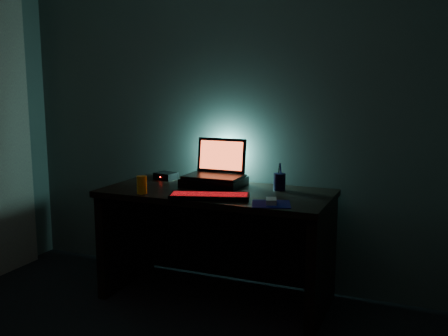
# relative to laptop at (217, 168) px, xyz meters

# --- Properties ---
(room) EXTENTS (3.50, 4.00, 2.50)m
(room) POSITION_rel_laptop_xyz_m (0.07, -1.79, 0.38)
(room) COLOR black
(room) RESTS_ON ground
(desk) EXTENTS (1.50, 0.70, 0.75)m
(desk) POSITION_rel_laptop_xyz_m (0.07, -0.12, -0.38)
(desk) COLOR black
(desk) RESTS_ON ground
(riser) EXTENTS (0.40, 0.30, 0.06)m
(riser) POSITION_rel_laptop_xyz_m (-0.00, -0.05, -0.09)
(riser) COLOR black
(riser) RESTS_ON desk
(laptop) EXTENTS (0.38, 0.28, 0.26)m
(laptop) POSITION_rel_laptop_xyz_m (0.00, 0.00, 0.00)
(laptop) COLOR black
(laptop) RESTS_ON riser
(keyboard) EXTENTS (0.51, 0.29, 0.03)m
(keyboard) POSITION_rel_laptop_xyz_m (0.12, -0.40, -0.11)
(keyboard) COLOR black
(keyboard) RESTS_ON desk
(mousepad) EXTENTS (0.27, 0.26, 0.00)m
(mousepad) POSITION_rel_laptop_xyz_m (0.52, -0.40, -0.12)
(mousepad) COLOR navy
(mousepad) RESTS_ON desk
(mouse) EXTENTS (0.09, 0.11, 0.03)m
(mouse) POSITION_rel_laptop_xyz_m (0.52, -0.40, -0.10)
(mouse) COLOR #9E9FA4
(mouse) RESTS_ON mousepad
(pen_cup) EXTENTS (0.09, 0.09, 0.11)m
(pen_cup) POSITION_rel_laptop_xyz_m (0.45, 0.00, -0.06)
(pen_cup) COLOR black
(pen_cup) RESTS_ON desk
(juice_glass) EXTENTS (0.08, 0.08, 0.11)m
(juice_glass) POSITION_rel_laptop_xyz_m (-0.33, -0.44, -0.06)
(juice_glass) COLOR orange
(juice_glass) RESTS_ON desk
(router) EXTENTS (0.17, 0.15, 0.05)m
(router) POSITION_rel_laptop_xyz_m (-0.43, 0.05, -0.10)
(router) COLOR black
(router) RESTS_ON desk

